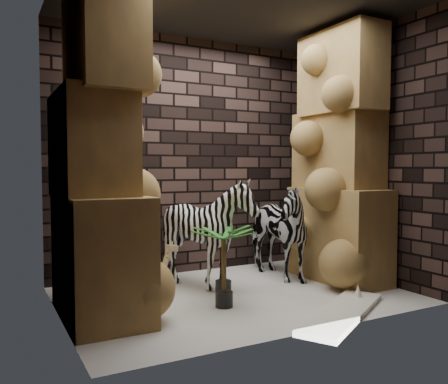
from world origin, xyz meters
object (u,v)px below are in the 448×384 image
palm_front (223,260)px  surfboard (343,313)px  zebra_left (207,239)px  giraffe_toy (152,278)px  palm_back (224,268)px  zebra_right (273,223)px

palm_front → surfboard: 1.34m
palm_front → surfboard: palm_front is taller
zebra_left → giraffe_toy: 1.06m
palm_front → giraffe_toy: bearing=-162.1°
palm_back → zebra_right: bearing=35.5°
zebra_right → zebra_left: zebra_right is taller
palm_front → surfboard: (0.63, -1.13, -0.35)m
giraffe_toy → palm_back: bearing=-22.7°
giraffe_toy → surfboard: (1.52, -0.84, -0.31)m
surfboard → zebra_left: bearing=84.5°
giraffe_toy → surfboard: 1.76m
palm_back → zebra_left: bearing=77.3°
zebra_left → surfboard: bearing=-43.2°
zebra_left → surfboard: zebra_left is taller
zebra_right → surfboard: 1.67m
giraffe_toy → palm_back: (0.69, -0.10, 0.05)m
palm_back → giraffe_toy: bearing=171.8°
giraffe_toy → surfboard: giraffe_toy is taller
zebra_right → surfboard: (-0.26, -1.52, -0.65)m
giraffe_toy → zebra_left: bearing=20.5°
zebra_right → zebra_left: (-0.93, -0.08, -0.11)m
zebra_right → giraffe_toy: 1.93m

